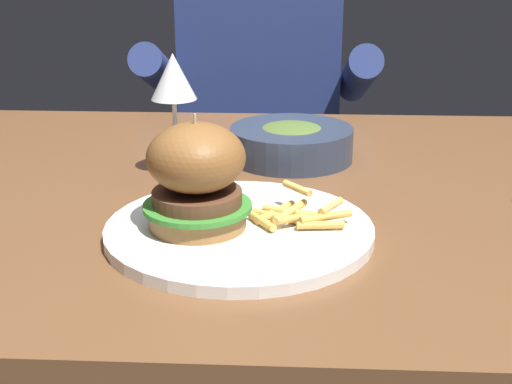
% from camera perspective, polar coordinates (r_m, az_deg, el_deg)
% --- Properties ---
extents(dining_table, '(1.36, 0.87, 0.74)m').
position_cam_1_polar(dining_table, '(1.02, 2.59, -4.16)').
color(dining_table, brown).
rests_on(dining_table, ground).
extents(main_plate, '(0.31, 0.31, 0.01)m').
position_cam_1_polar(main_plate, '(0.83, -1.49, -3.08)').
color(main_plate, white).
rests_on(main_plate, dining_table).
extents(burger_sandwich, '(0.13, 0.13, 0.13)m').
position_cam_1_polar(burger_sandwich, '(0.81, -4.93, 1.28)').
color(burger_sandwich, '#9E6B38').
rests_on(burger_sandwich, main_plate).
extents(fries_pile, '(0.12, 0.09, 0.03)m').
position_cam_1_polar(fries_pile, '(0.83, 3.00, -1.72)').
color(fries_pile, '#E0B251').
rests_on(fries_pile, main_plate).
extents(wine_glass, '(0.07, 0.07, 0.18)m').
position_cam_1_polar(wine_glass, '(1.02, -6.73, 8.56)').
color(wine_glass, silver).
rests_on(wine_glass, dining_table).
extents(soup_bowl, '(0.19, 0.19, 0.06)m').
position_cam_1_polar(soup_bowl, '(1.11, 2.61, 4.03)').
color(soup_bowl, '#2D384C').
rests_on(soup_bowl, dining_table).
extents(diner_person, '(0.51, 0.36, 1.18)m').
position_cam_1_polar(diner_person, '(1.72, 0.25, 2.76)').
color(diner_person, '#282833').
rests_on(diner_person, ground).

